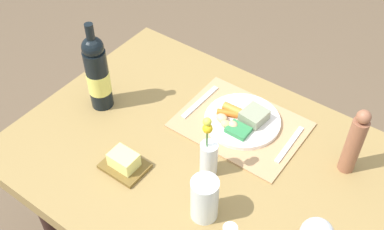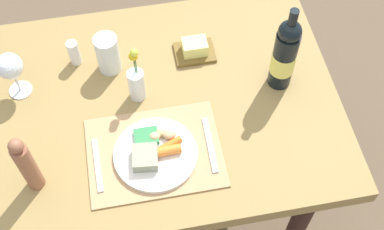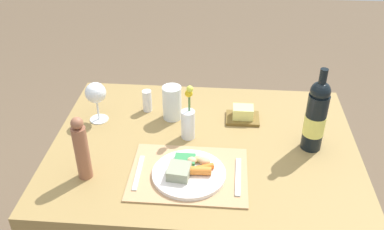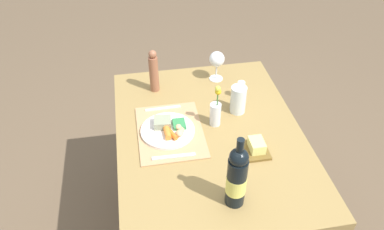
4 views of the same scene
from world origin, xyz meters
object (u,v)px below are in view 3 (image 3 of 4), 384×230
at_px(fork, 138,172).
at_px(salt_shaker, 147,101).
at_px(knife, 238,176).
at_px(butter_dish, 243,115).
at_px(pepper_mill, 81,149).
at_px(wine_bottle, 316,117).
at_px(dining_table, 204,165).
at_px(wine_glass, 96,94).
at_px(dinner_plate, 189,172).
at_px(water_tumbler, 172,105).
at_px(flower_vase, 188,121).

xyz_separation_m(fork, salt_shaker, (-0.04, 0.40, 0.04)).
bearing_deg(knife, butter_dish, 88.10).
relative_size(pepper_mill, wine_bottle, 0.73).
relative_size(dining_table, wine_bottle, 3.52).
relative_size(dining_table, wine_glass, 6.77).
distance_m(dining_table, wine_glass, 0.49).
height_order(dinner_plate, pepper_mill, pepper_mill).
bearing_deg(dining_table, dinner_plate, -102.48).
xyz_separation_m(pepper_mill, water_tumbler, (0.24, 0.37, -0.05)).
height_order(dining_table, knife, knife).
xyz_separation_m(fork, water_tumbler, (0.07, 0.35, 0.05)).
bearing_deg(dining_table, pepper_mill, -151.12).
bearing_deg(salt_shaker, dining_table, -40.59).
height_order(wine_bottle, flower_vase, wine_bottle).
distance_m(knife, butter_dish, 0.35).
distance_m(pepper_mill, salt_shaker, 0.45).
bearing_deg(wine_glass, fork, -55.32).
bearing_deg(flower_vase, dining_table, -31.37).
height_order(dinner_plate, knife, dinner_plate).
xyz_separation_m(butter_dish, salt_shaker, (-0.39, 0.04, 0.02)).
distance_m(dining_table, salt_shaker, 0.35).
height_order(wine_bottle, water_tumbler, wine_bottle).
xyz_separation_m(dining_table, wine_glass, (-0.42, 0.12, 0.22)).
relative_size(dining_table, flower_vase, 5.13).
distance_m(dining_table, flower_vase, 0.19).
xyz_separation_m(fork, wine_bottle, (0.59, 0.20, 0.12)).
relative_size(knife, wine_glass, 1.13).
distance_m(knife, water_tumbler, 0.43).
xyz_separation_m(wine_bottle, wine_glass, (-0.81, 0.11, -0.01)).
height_order(pepper_mill, flower_vase, pepper_mill).
bearing_deg(wine_bottle, knife, -143.73).
distance_m(dinner_plate, wine_bottle, 0.48).
relative_size(dining_table, salt_shaker, 12.28).
relative_size(wine_glass, flower_vase, 0.76).
xyz_separation_m(dining_table, fork, (-0.21, -0.19, 0.11)).
bearing_deg(dinner_plate, dining_table, 77.52).
distance_m(fork, wine_bottle, 0.64).
xyz_separation_m(dining_table, pepper_mill, (-0.38, -0.21, 0.21)).
relative_size(pepper_mill, flower_vase, 1.07).
xyz_separation_m(salt_shaker, water_tumbler, (0.11, -0.04, 0.01)).
bearing_deg(wine_bottle, dining_table, -178.34).
xyz_separation_m(dinner_plate, wine_glass, (-0.38, 0.31, 0.10)).
bearing_deg(pepper_mill, water_tumbler, 56.84).
distance_m(pepper_mill, wine_glass, 0.34).
bearing_deg(water_tumbler, knife, -53.19).
distance_m(butter_dish, flower_vase, 0.25).
relative_size(knife, salt_shaker, 2.04).
height_order(wine_glass, salt_shaker, wine_glass).
distance_m(dinner_plate, flower_vase, 0.23).
relative_size(wine_bottle, flower_vase, 1.46).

